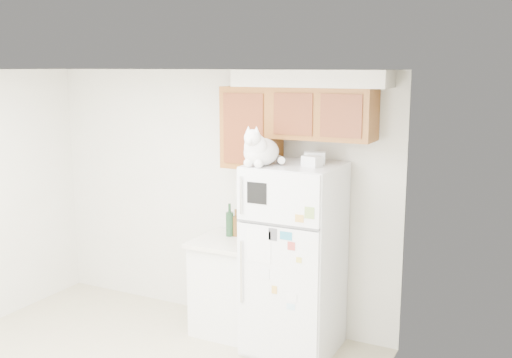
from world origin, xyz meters
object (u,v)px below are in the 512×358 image
Objects in this scene: refrigerator at (294,259)px; cat at (260,150)px; base_counter at (230,285)px; bottle_green at (230,220)px; storage_box_front at (312,161)px; storage_box_back at (315,158)px; bottle_amber at (236,223)px.

refrigerator is 1.03m from cat.
base_counter is 0.63m from bottle_green.
refrigerator is 11.33× the size of storage_box_front.
storage_box_back is 0.68× the size of bottle_amber.
bottle_green is (-0.92, 0.22, -0.67)m from storage_box_front.
bottle_green is 0.06m from bottle_amber.
storage_box_back is at bearing -4.89° from bottle_amber.
cat is at bearing -138.24° from refrigerator.
storage_box_front is (0.86, -0.13, 1.28)m from base_counter.
storage_box_back is at bearing 3.43° from base_counter.
refrigerator is 5.33× the size of bottle_green.
storage_box_front reaches higher than bottle_green.
storage_box_front is 1.14m from bottle_amber.
bottle_amber is at bearing 179.87° from storage_box_front.
bottle_green is at bearing -177.89° from storage_box_front.
cat is 2.79× the size of storage_box_back.
storage_box_front is (0.41, 0.16, -0.09)m from cat.
base_counter is 6.13× the size of storage_box_front.
bottle_amber is (-0.87, 0.25, -0.69)m from storage_box_front.
storage_box_back reaches higher than storage_box_front.
base_counter is at bearing -59.28° from bottle_green.
cat reaches higher than base_counter.
cat is 0.45m from storage_box_front.
refrigerator is at bearing -156.65° from storage_box_back.
bottle_amber is at bearing 138.60° from cat.
base_counter is 3.48× the size of bottle_amber.
cat reaches higher than bottle_amber.
storage_box_back is 1.11m from bottle_green.
bottle_green reaches higher than bottle_amber.
base_counter is at bearing 173.91° from refrigerator.
refrigerator is 1.85× the size of base_counter.
bottle_amber is (0.05, 0.02, -0.03)m from bottle_green.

